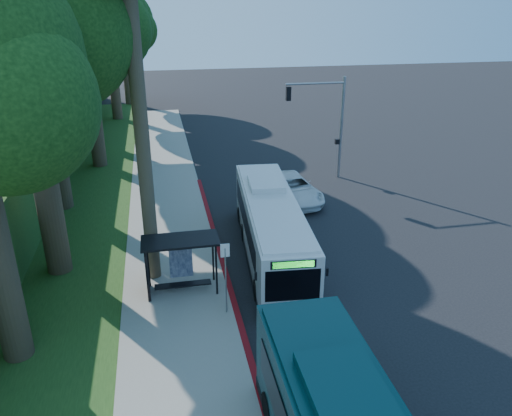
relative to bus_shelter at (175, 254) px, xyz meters
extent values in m
plane|color=black|center=(7.26, 2.86, -1.81)|extent=(140.00, 140.00, 0.00)
cube|color=gray|center=(-0.04, 2.86, -1.75)|extent=(4.50, 70.00, 0.12)
cube|color=maroon|center=(2.26, -1.14, -1.74)|extent=(0.25, 30.00, 0.13)
cube|color=#234719|center=(-5.74, 7.86, -1.78)|extent=(8.00, 70.00, 0.06)
cube|color=black|center=(0.26, -0.14, 0.69)|extent=(3.20, 1.50, 0.10)
cube|color=black|center=(-1.19, -0.14, -0.61)|extent=(0.06, 1.30, 2.20)
cube|color=navy|center=(0.26, 0.56, -0.56)|extent=(1.00, 0.12, 1.70)
cube|color=black|center=(0.26, -0.24, -1.36)|extent=(2.40, 0.40, 0.06)
cube|color=black|center=(-1.14, 0.46, -0.61)|extent=(0.08, 0.08, 2.40)
cube|color=black|center=(1.66, 0.46, -0.61)|extent=(0.08, 0.08, 2.40)
cube|color=black|center=(-1.14, -0.74, -0.61)|extent=(0.08, 0.08, 2.40)
cube|color=black|center=(1.66, -0.74, -0.61)|extent=(0.08, 0.08, 2.40)
cylinder|color=gray|center=(1.86, -2.14, -0.31)|extent=(0.06, 0.06, 3.00)
cube|color=white|center=(1.86, -2.14, 1.09)|extent=(0.35, 0.04, 0.55)
cylinder|color=gray|center=(12.06, 12.86, 1.69)|extent=(0.20, 0.20, 7.00)
cylinder|color=gray|center=(10.06, 12.86, 4.79)|extent=(4.00, 0.14, 0.14)
cube|color=black|center=(8.26, 12.86, 4.19)|extent=(0.30, 0.30, 0.90)
cube|color=black|center=(11.81, 12.86, 0.79)|extent=(0.25, 0.25, 0.35)
cylinder|color=#4C3F2D|center=(-0.94, 1.36, 4.69)|extent=(0.60, 0.60, 13.00)
cylinder|color=#382B1E|center=(-5.24, 2.86, 3.44)|extent=(1.10, 1.10, 10.50)
sphere|color=black|center=(-3.64, 1.66, 8.69)|extent=(5.60, 5.60, 5.60)
cylinder|color=#382B1E|center=(-6.24, 10.86, 4.14)|extent=(1.18, 1.18, 11.90)
cylinder|color=#382B1E|center=(-4.74, 18.86, 3.09)|extent=(1.06, 1.06, 9.80)
sphere|color=black|center=(-4.74, 18.86, 9.11)|extent=(8.40, 8.40, 8.40)
sphere|color=black|center=(-3.06, 17.60, 7.99)|extent=(5.88, 5.88, 5.88)
sphere|color=black|center=(-6.21, 20.33, 8.27)|extent=(5.46, 5.46, 5.46)
cylinder|color=#382B1E|center=(-6.74, 26.86, 3.79)|extent=(1.14, 1.14, 11.20)
sphere|color=black|center=(-4.82, 25.42, 9.39)|extent=(6.72, 6.72, 6.72)
sphere|color=black|center=(-8.42, 28.54, 9.71)|extent=(6.24, 6.24, 6.24)
cylinder|color=#382B1E|center=(-4.24, 34.86, 2.74)|extent=(1.02, 1.02, 9.10)
sphere|color=black|center=(-4.24, 34.86, 8.33)|extent=(8.00, 8.00, 8.00)
sphere|color=black|center=(-2.64, 33.66, 7.29)|extent=(5.60, 5.60, 5.60)
sphere|color=black|center=(-5.64, 36.26, 7.55)|extent=(5.20, 5.20, 5.20)
cylinder|color=#382B1E|center=(-3.24, 42.86, 2.39)|extent=(0.98, 0.98, 8.40)
sphere|color=black|center=(-3.24, 42.86, 7.55)|extent=(7.00, 7.00, 7.00)
sphere|color=black|center=(-1.84, 41.81, 6.59)|extent=(4.90, 4.90, 4.90)
sphere|color=black|center=(-4.47, 44.08, 6.83)|extent=(4.55, 4.55, 4.55)
sphere|color=black|center=(-4.30, -4.22, 7.29)|extent=(5.04, 5.04, 5.04)
cube|color=silver|center=(4.66, 2.13, -0.15)|extent=(3.30, 11.37, 2.66)
cube|color=black|center=(4.66, 2.13, -1.53)|extent=(3.33, 11.43, 0.33)
cube|color=black|center=(4.69, 2.59, 0.11)|extent=(3.15, 8.92, 1.03)
cube|color=black|center=(4.20, -3.41, 0.06)|extent=(2.10, 0.28, 1.31)
cube|color=black|center=(5.11, 7.67, 0.16)|extent=(1.91, 0.27, 0.93)
cube|color=#19E533|center=(4.20, -3.42, 0.95)|extent=(1.55, 0.22, 0.26)
cube|color=silver|center=(4.66, 2.13, 1.23)|extent=(3.06, 10.79, 0.11)
cube|color=silver|center=(4.81, 3.99, 1.39)|extent=(1.85, 2.47, 0.33)
cylinder|color=black|center=(3.28, -1.36, -1.34)|extent=(0.36, 0.95, 0.93)
cylinder|color=black|center=(5.44, -1.54, -1.34)|extent=(0.36, 0.95, 0.93)
cylinder|color=black|center=(3.93, 6.46, -1.34)|extent=(0.36, 0.95, 0.93)
cylinder|color=black|center=(6.08, 6.29, -1.34)|extent=(0.36, 0.95, 0.93)
cube|color=black|center=(3.49, -6.47, 0.30)|extent=(2.05, 0.13, 1.00)
cube|color=#092F32|center=(3.47, -10.44, 1.63)|extent=(1.81, 2.52, 0.35)
cylinder|color=black|center=(2.32, -7.86, -1.30)|extent=(0.31, 1.01, 1.00)
cylinder|color=black|center=(4.64, -7.87, -1.30)|extent=(0.31, 1.01, 1.00)
imported|color=white|center=(7.67, 9.27, -1.03)|extent=(3.24, 5.85, 1.55)
camera|label=1|loc=(-0.33, -18.86, 9.95)|focal=35.00mm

